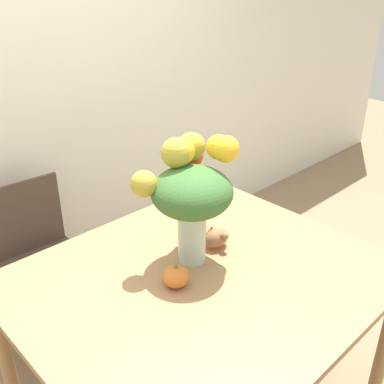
# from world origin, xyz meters

# --- Properties ---
(wall_back) EXTENTS (8.00, 0.06, 2.70)m
(wall_back) POSITION_xyz_m (0.00, 1.31, 1.35)
(wall_back) COLOR silver
(wall_back) RESTS_ON ground_plane
(dining_table) EXTENTS (1.38, 1.18, 0.78)m
(dining_table) POSITION_xyz_m (0.00, 0.00, 0.69)
(dining_table) COLOR #9E754C
(dining_table) RESTS_ON ground_plane
(flower_vase) EXTENTS (0.41, 0.35, 0.51)m
(flower_vase) POSITION_xyz_m (0.06, 0.12, 1.09)
(flower_vase) COLOR #B2CCBC
(flower_vase) RESTS_ON dining_table
(pumpkin) EXTENTS (0.10, 0.10, 0.09)m
(pumpkin) POSITION_xyz_m (-0.11, 0.02, 0.82)
(pumpkin) COLOR orange
(pumpkin) RESTS_ON dining_table
(turkey_figurine) EXTENTS (0.11, 0.15, 0.09)m
(turkey_figurine) POSITION_xyz_m (0.19, 0.12, 0.82)
(turkey_figurine) COLOR #936642
(turkey_figurine) RESTS_ON dining_table
(dining_chair_near_window) EXTENTS (0.44, 0.44, 0.88)m
(dining_chair_near_window) POSITION_xyz_m (-0.23, 0.98, 0.47)
(dining_chair_near_window) COLOR #47382D
(dining_chair_near_window) RESTS_ON ground_plane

